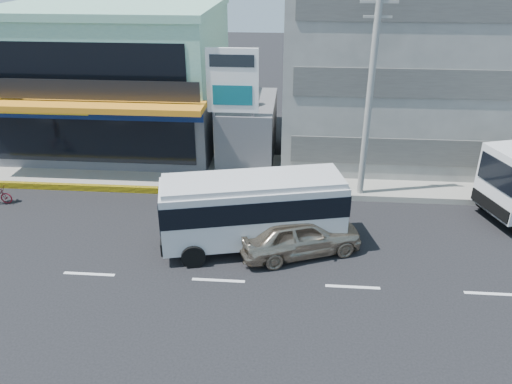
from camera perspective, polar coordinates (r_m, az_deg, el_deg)
ground at (r=19.08m, az=-4.32°, el=-10.04°), size 120.00×120.00×0.00m
sidewalk at (r=27.16m, az=9.20°, el=1.73°), size 70.00×5.00×0.30m
shop_building at (r=31.84m, az=-15.38°, el=12.14°), size 12.40×11.70×8.00m
concrete_building at (r=31.34m, az=19.03°, el=17.09°), size 16.00×12.00×14.00m
gap_structure at (r=28.91m, az=-0.88°, el=7.03°), size 3.00×6.00×3.50m
satellite_dish at (r=27.40m, az=-1.11°, el=9.94°), size 1.50×1.50×0.15m
billboard at (r=25.37m, az=-2.69°, el=11.75°), size 2.60×0.18×6.90m
utility_pole_near at (r=23.62m, az=12.86°, el=10.59°), size 1.60×0.30×10.00m
minibus at (r=20.12m, az=-0.36°, el=-1.68°), size 7.73×4.00×3.09m
sedan at (r=20.26m, az=4.98°, el=-4.80°), size 5.42×3.70×1.71m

